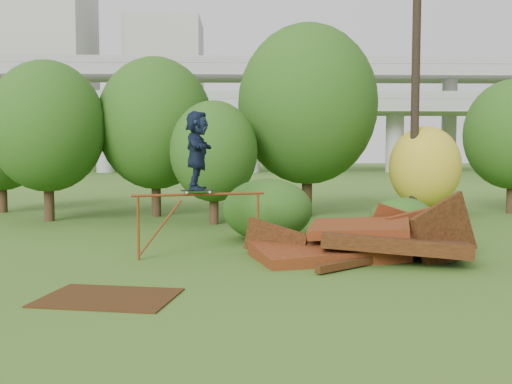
{
  "coord_description": "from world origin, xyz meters",
  "views": [
    {
      "loc": [
        -1.12,
        -10.99,
        2.51
      ],
      "look_at": [
        -0.8,
        2.0,
        1.6
      ],
      "focal_mm": 40.0,
      "sensor_mm": 36.0,
      "label": 1
    }
  ],
  "objects_px": {
    "scrap_pile": "(362,243)",
    "utility_pole": "(416,81)",
    "flat_plate": "(109,298)",
    "skater": "(197,150)"
  },
  "relations": [
    {
      "from": "scrap_pile",
      "to": "utility_pole",
      "type": "relative_size",
      "value": 0.57
    },
    {
      "from": "flat_plate",
      "to": "skater",
      "type": "bearing_deg",
      "value": 72.16
    },
    {
      "from": "skater",
      "to": "utility_pole",
      "type": "relative_size",
      "value": 0.19
    },
    {
      "from": "scrap_pile",
      "to": "flat_plate",
      "type": "relative_size",
      "value": 2.45
    },
    {
      "from": "scrap_pile",
      "to": "skater",
      "type": "xyz_separation_m",
      "value": [
        -3.86,
        0.39,
        2.18
      ]
    },
    {
      "from": "scrap_pile",
      "to": "utility_pole",
      "type": "bearing_deg",
      "value": 63.32
    },
    {
      "from": "flat_plate",
      "to": "utility_pole",
      "type": "distance_m",
      "value": 13.44
    },
    {
      "from": "skater",
      "to": "flat_plate",
      "type": "xyz_separation_m",
      "value": [
        -1.24,
        -3.85,
        -2.54
      ]
    },
    {
      "from": "scrap_pile",
      "to": "flat_plate",
      "type": "distance_m",
      "value": 6.17
    },
    {
      "from": "flat_plate",
      "to": "utility_pole",
      "type": "xyz_separation_m",
      "value": [
        8.14,
        9.51,
        4.87
      ]
    }
  ]
}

